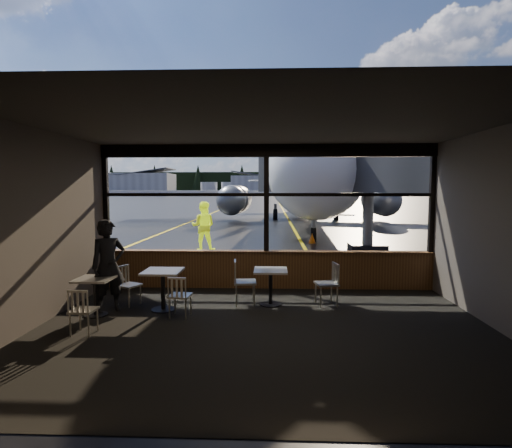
# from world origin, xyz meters

# --- Properties ---
(ground_plane) EXTENTS (520.00, 520.00, 0.00)m
(ground_plane) POSITION_xyz_m (0.00, 120.00, 0.00)
(ground_plane) COLOR black
(ground_plane) RESTS_ON ground
(carpet_floor) EXTENTS (8.00, 6.00, 0.01)m
(carpet_floor) POSITION_xyz_m (0.00, -3.00, 0.01)
(carpet_floor) COLOR black
(carpet_floor) RESTS_ON ground
(ceiling) EXTENTS (8.00, 6.00, 0.04)m
(ceiling) POSITION_xyz_m (0.00, -3.00, 3.50)
(ceiling) COLOR #38332D
(ceiling) RESTS_ON ground
(wall_left) EXTENTS (0.04, 6.00, 3.50)m
(wall_left) POSITION_xyz_m (-4.00, -3.00, 1.75)
(wall_left) COLOR #4B423C
(wall_left) RESTS_ON ground
(wall_right) EXTENTS (0.04, 6.00, 3.50)m
(wall_right) POSITION_xyz_m (4.00, -3.00, 1.75)
(wall_right) COLOR #4B423C
(wall_right) RESTS_ON ground
(wall_back) EXTENTS (8.00, 0.04, 3.50)m
(wall_back) POSITION_xyz_m (0.00, -6.00, 1.75)
(wall_back) COLOR #4B423C
(wall_back) RESTS_ON ground
(window_sill) EXTENTS (8.00, 0.28, 0.90)m
(window_sill) POSITION_xyz_m (0.00, 0.00, 0.45)
(window_sill) COLOR #503018
(window_sill) RESTS_ON ground
(window_header) EXTENTS (8.00, 0.18, 0.30)m
(window_header) POSITION_xyz_m (0.00, 0.00, 3.35)
(window_header) COLOR black
(window_header) RESTS_ON ground
(mullion_left) EXTENTS (0.12, 0.12, 2.60)m
(mullion_left) POSITION_xyz_m (-3.95, 0.00, 2.20)
(mullion_left) COLOR black
(mullion_left) RESTS_ON ground
(mullion_centre) EXTENTS (0.12, 0.12, 2.60)m
(mullion_centre) POSITION_xyz_m (0.00, 0.00, 2.20)
(mullion_centre) COLOR black
(mullion_centre) RESTS_ON ground
(mullion_right) EXTENTS (0.12, 0.12, 2.60)m
(mullion_right) POSITION_xyz_m (3.95, 0.00, 2.20)
(mullion_right) COLOR black
(mullion_right) RESTS_ON ground
(window_transom) EXTENTS (8.00, 0.10, 0.08)m
(window_transom) POSITION_xyz_m (0.00, 0.00, 2.30)
(window_transom) COLOR black
(window_transom) RESTS_ON ground
(airliner) EXTENTS (33.93, 39.91, 11.65)m
(airliner) POSITION_xyz_m (2.81, 21.54, 5.83)
(airliner) COLOR white
(airliner) RESTS_ON ground_plane
(jet_bridge) EXTENTS (8.35, 10.21, 4.45)m
(jet_bridge) POSITION_xyz_m (3.60, 5.50, 2.23)
(jet_bridge) COLOR #272729
(jet_bridge) RESTS_ON ground_plane
(cafe_table_near) EXTENTS (0.69, 0.69, 0.76)m
(cafe_table_near) POSITION_xyz_m (0.11, -1.45, 0.38)
(cafe_table_near) COLOR #A5A098
(cafe_table_near) RESTS_ON carpet_floor
(cafe_table_mid) EXTENTS (0.74, 0.74, 0.82)m
(cafe_table_mid) POSITION_xyz_m (-2.04, -1.90, 0.41)
(cafe_table_mid) COLOR gray
(cafe_table_mid) RESTS_ON carpet_floor
(cafe_table_left) EXTENTS (0.67, 0.67, 0.74)m
(cafe_table_left) POSITION_xyz_m (-3.25, -2.29, 0.37)
(cafe_table_left) COLOR gray
(cafe_table_left) RESTS_ON carpet_floor
(chair_near_e) EXTENTS (0.58, 0.58, 0.90)m
(chair_near_e) POSITION_xyz_m (1.27, -1.43, 0.45)
(chair_near_e) COLOR #BBB7A9
(chair_near_e) RESTS_ON carpet_floor
(chair_near_w) EXTENTS (0.57, 0.57, 0.96)m
(chair_near_w) POSITION_xyz_m (-0.43, -1.45, 0.48)
(chair_near_w) COLOR #ABA79A
(chair_near_w) RESTS_ON carpet_floor
(chair_mid_s) EXTENTS (0.49, 0.49, 0.82)m
(chair_mid_s) POSITION_xyz_m (-1.61, -2.31, 0.41)
(chair_mid_s) COLOR #BBB6A9
(chair_mid_s) RESTS_ON carpet_floor
(chair_mid_w) EXTENTS (0.61, 0.61, 0.84)m
(chair_mid_w) POSITION_xyz_m (-2.85, -1.59, 0.42)
(chair_mid_w) COLOR #BBB5A9
(chair_mid_w) RESTS_ON carpet_floor
(chair_left_s) EXTENTS (0.46, 0.46, 0.81)m
(chair_left_s) POSITION_xyz_m (-3.01, -3.27, 0.40)
(chair_left_s) COLOR #AFAA9E
(chair_left_s) RESTS_ON carpet_floor
(passenger) EXTENTS (0.80, 0.76, 1.84)m
(passenger) POSITION_xyz_m (-3.09, -2.02, 0.92)
(passenger) COLOR black
(passenger) RESTS_ON carpet_floor
(ground_crew) EXTENTS (0.95, 0.74, 1.95)m
(ground_crew) POSITION_xyz_m (-2.58, 6.00, 0.98)
(ground_crew) COLOR #BFF219
(ground_crew) RESTS_ON ground_plane
(cone_nose) EXTENTS (0.33, 0.33, 0.46)m
(cone_nose) POSITION_xyz_m (1.96, 8.34, 0.23)
(cone_nose) COLOR #E04D07
(cone_nose) RESTS_ON ground_plane
(cone_wing) EXTENTS (0.40, 0.40, 0.55)m
(cone_wing) POSITION_xyz_m (-5.09, 18.47, 0.28)
(cone_wing) COLOR #F44B07
(cone_wing) RESTS_ON ground_plane
(hangar_left) EXTENTS (45.00, 18.00, 11.00)m
(hangar_left) POSITION_xyz_m (-70.00, 180.00, 5.50)
(hangar_left) COLOR silver
(hangar_left) RESTS_ON ground_plane
(hangar_mid) EXTENTS (38.00, 15.00, 10.00)m
(hangar_mid) POSITION_xyz_m (0.00, 185.00, 5.00)
(hangar_mid) COLOR silver
(hangar_mid) RESTS_ON ground_plane
(hangar_right) EXTENTS (50.00, 20.00, 12.00)m
(hangar_right) POSITION_xyz_m (60.00, 178.00, 6.00)
(hangar_right) COLOR silver
(hangar_right) RESTS_ON ground_plane
(fuel_tank_a) EXTENTS (8.00, 8.00, 6.00)m
(fuel_tank_a) POSITION_xyz_m (-30.00, 182.00, 3.00)
(fuel_tank_a) COLOR silver
(fuel_tank_a) RESTS_ON ground_plane
(fuel_tank_b) EXTENTS (8.00, 8.00, 6.00)m
(fuel_tank_b) POSITION_xyz_m (-20.00, 182.00, 3.00)
(fuel_tank_b) COLOR silver
(fuel_tank_b) RESTS_ON ground_plane
(fuel_tank_c) EXTENTS (8.00, 8.00, 6.00)m
(fuel_tank_c) POSITION_xyz_m (-10.00, 182.00, 3.00)
(fuel_tank_c) COLOR silver
(fuel_tank_c) RESTS_ON ground_plane
(treeline) EXTENTS (360.00, 3.00, 12.00)m
(treeline) POSITION_xyz_m (0.00, 210.00, 6.00)
(treeline) COLOR black
(treeline) RESTS_ON ground_plane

